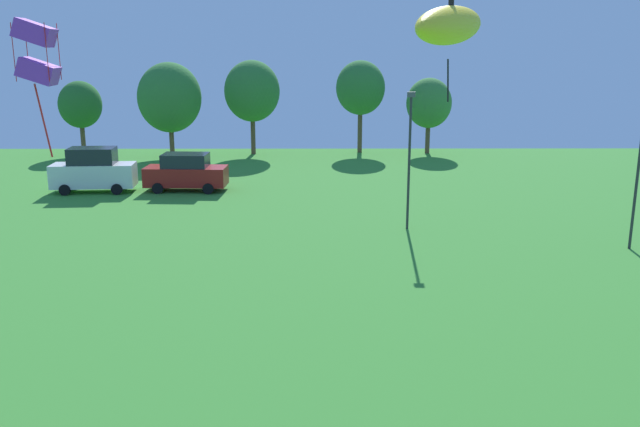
% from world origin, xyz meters
% --- Properties ---
extents(kite_flying_5, '(3.42, 5.04, 3.25)m').
position_xyz_m(kite_flying_5, '(2.65, 23.96, 9.00)').
color(kite_flying_5, yellow).
extents(kite_flying_6, '(1.12, 1.02, 3.78)m').
position_xyz_m(kite_flying_6, '(-8.82, 22.43, 8.24)').
color(kite_flying_6, purple).
extents(parked_car_leftmost, '(4.87, 2.18, 2.63)m').
position_xyz_m(parked_car_leftmost, '(-14.37, 42.82, 1.28)').
color(parked_car_leftmost, silver).
rests_on(parked_car_leftmost, ground).
extents(parked_car_second_from_left, '(4.86, 2.23, 2.22)m').
position_xyz_m(parked_car_second_from_left, '(-9.00, 43.15, 1.11)').
color(parked_car_second_from_left, maroon).
rests_on(parked_car_second_from_left, ground).
extents(light_post_0, '(0.36, 0.20, 6.40)m').
position_xyz_m(light_post_0, '(3.03, 34.44, 3.60)').
color(light_post_0, '#2D2D33').
rests_on(light_post_0, ground).
extents(light_post_2, '(0.36, 0.20, 7.14)m').
position_xyz_m(light_post_2, '(12.11, 31.17, 3.98)').
color(light_post_2, '#2D2D33').
rests_on(light_post_2, ground).
extents(treeline_tree_0, '(3.33, 3.33, 5.74)m').
position_xyz_m(treeline_tree_0, '(-19.81, 57.27, 3.88)').
color(treeline_tree_0, brown).
rests_on(treeline_tree_0, ground).
extents(treeline_tree_1, '(4.83, 4.83, 7.21)m').
position_xyz_m(treeline_tree_1, '(-12.45, 55.81, 4.55)').
color(treeline_tree_1, brown).
rests_on(treeline_tree_1, ground).
extents(treeline_tree_2, '(4.33, 4.33, 7.33)m').
position_xyz_m(treeline_tree_2, '(-6.27, 57.18, 4.94)').
color(treeline_tree_2, brown).
rests_on(treeline_tree_2, ground).
extents(treeline_tree_3, '(3.89, 3.89, 7.29)m').
position_xyz_m(treeline_tree_3, '(2.25, 57.99, 5.13)').
color(treeline_tree_3, brown).
rests_on(treeline_tree_3, ground).
extents(treeline_tree_4, '(3.57, 3.57, 5.96)m').
position_xyz_m(treeline_tree_4, '(7.66, 57.50, 3.97)').
color(treeline_tree_4, brown).
rests_on(treeline_tree_4, ground).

